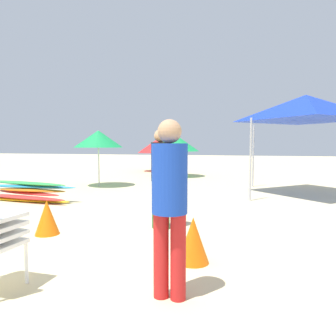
{
  "coord_description": "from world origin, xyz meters",
  "views": [
    {
      "loc": [
        3.36,
        -3.13,
        1.39
      ],
      "look_at": [
        1.49,
        3.27,
        0.91
      ],
      "focal_mm": 33.95,
      "sensor_mm": 36.0,
      "label": 1
    }
  ],
  "objects_px": {
    "surfboard_pile": "(27,192)",
    "lifeguard_near_center": "(170,197)",
    "popup_canopy": "(306,108)",
    "beach_umbrella_far": "(158,146)",
    "beach_umbrella_left": "(98,139)",
    "traffic_cone_near": "(193,240)",
    "traffic_cone_far": "(47,217)",
    "beach_umbrella_mid": "(175,143)",
    "lifeguard_near_left": "(161,172)"
  },
  "relations": [
    {
      "from": "traffic_cone_far",
      "to": "beach_umbrella_mid",
      "type": "bearing_deg",
      "value": 93.12
    },
    {
      "from": "popup_canopy",
      "to": "traffic_cone_near",
      "type": "relative_size",
      "value": 5.24
    },
    {
      "from": "surfboard_pile",
      "to": "traffic_cone_far",
      "type": "distance_m",
      "value": 3.35
    },
    {
      "from": "beach_umbrella_left",
      "to": "traffic_cone_near",
      "type": "relative_size",
      "value": 3.46
    },
    {
      "from": "lifeguard_near_center",
      "to": "traffic_cone_near",
      "type": "bearing_deg",
      "value": 88.37
    },
    {
      "from": "popup_canopy",
      "to": "traffic_cone_far",
      "type": "bearing_deg",
      "value": -128.64
    },
    {
      "from": "traffic_cone_near",
      "to": "traffic_cone_far",
      "type": "xyz_separation_m",
      "value": [
        -2.42,
        0.53,
        -0.0
      ]
    },
    {
      "from": "traffic_cone_far",
      "to": "lifeguard_near_left",
      "type": "bearing_deg",
      "value": 28.07
    },
    {
      "from": "lifeguard_near_left",
      "to": "lifeguard_near_center",
      "type": "height_order",
      "value": "lifeguard_near_left"
    },
    {
      "from": "surfboard_pile",
      "to": "lifeguard_near_center",
      "type": "bearing_deg",
      "value": -38.61
    },
    {
      "from": "popup_canopy",
      "to": "beach_umbrella_far",
      "type": "bearing_deg",
      "value": 134.67
    },
    {
      "from": "surfboard_pile",
      "to": "lifeguard_near_left",
      "type": "bearing_deg",
      "value": -20.96
    },
    {
      "from": "surfboard_pile",
      "to": "beach_umbrella_left",
      "type": "xyz_separation_m",
      "value": [
        0.26,
        3.16,
        1.35
      ]
    },
    {
      "from": "beach_umbrella_mid",
      "to": "traffic_cone_far",
      "type": "bearing_deg",
      "value": -86.88
    },
    {
      "from": "lifeguard_near_center",
      "to": "beach_umbrella_mid",
      "type": "xyz_separation_m",
      "value": [
        -2.92,
        10.94,
        0.58
      ]
    },
    {
      "from": "surfboard_pile",
      "to": "traffic_cone_near",
      "type": "distance_m",
      "value": 5.6
    },
    {
      "from": "traffic_cone_near",
      "to": "beach_umbrella_mid",
      "type": "bearing_deg",
      "value": 106.36
    },
    {
      "from": "surfboard_pile",
      "to": "traffic_cone_far",
      "type": "bearing_deg",
      "value": -44.91
    },
    {
      "from": "beach_umbrella_mid",
      "to": "beach_umbrella_far",
      "type": "height_order",
      "value": "beach_umbrella_mid"
    },
    {
      "from": "traffic_cone_far",
      "to": "lifeguard_near_center",
      "type": "bearing_deg",
      "value": -31.09
    },
    {
      "from": "beach_umbrella_far",
      "to": "traffic_cone_near",
      "type": "xyz_separation_m",
      "value": [
        4.52,
        -12.44,
        -1.09
      ]
    },
    {
      "from": "beach_umbrella_left",
      "to": "traffic_cone_near",
      "type": "xyz_separation_m",
      "value": [
        4.53,
        -6.05,
        -1.32
      ]
    },
    {
      "from": "lifeguard_near_center",
      "to": "beach_umbrella_far",
      "type": "bearing_deg",
      "value": 108.6
    },
    {
      "from": "lifeguard_near_center",
      "to": "beach_umbrella_far",
      "type": "distance_m",
      "value": 14.1
    },
    {
      "from": "popup_canopy",
      "to": "beach_umbrella_mid",
      "type": "relative_size",
      "value": 1.31
    },
    {
      "from": "beach_umbrella_far",
      "to": "traffic_cone_near",
      "type": "relative_size",
      "value": 3.91
    },
    {
      "from": "popup_canopy",
      "to": "traffic_cone_far",
      "type": "height_order",
      "value": "popup_canopy"
    },
    {
      "from": "traffic_cone_near",
      "to": "popup_canopy",
      "type": "bearing_deg",
      "value": 72.24
    },
    {
      "from": "lifeguard_near_left",
      "to": "lifeguard_near_center",
      "type": "bearing_deg",
      "value": -70.51
    },
    {
      "from": "popup_canopy",
      "to": "beach_umbrella_mid",
      "type": "xyz_separation_m",
      "value": [
        -4.85,
        4.08,
        -0.91
      ]
    },
    {
      "from": "lifeguard_near_left",
      "to": "lifeguard_near_center",
      "type": "relative_size",
      "value": 1.02
    },
    {
      "from": "lifeguard_near_left",
      "to": "popup_canopy",
      "type": "xyz_separation_m",
      "value": [
        2.74,
        4.57,
        1.47
      ]
    },
    {
      "from": "surfboard_pile",
      "to": "lifeguard_near_center",
      "type": "distance_m",
      "value": 6.14
    },
    {
      "from": "beach_umbrella_left",
      "to": "beach_umbrella_mid",
      "type": "relative_size",
      "value": 0.87
    },
    {
      "from": "popup_canopy",
      "to": "traffic_cone_near",
      "type": "distance_m",
      "value": 6.6
    },
    {
      "from": "traffic_cone_far",
      "to": "beach_umbrella_far",
      "type": "bearing_deg",
      "value": 99.98
    },
    {
      "from": "traffic_cone_near",
      "to": "traffic_cone_far",
      "type": "relative_size",
      "value": 1.02
    },
    {
      "from": "lifeguard_near_left",
      "to": "traffic_cone_far",
      "type": "distance_m",
      "value": 1.92
    },
    {
      "from": "lifeguard_near_left",
      "to": "lifeguard_near_center",
      "type": "distance_m",
      "value": 2.43
    },
    {
      "from": "beach_umbrella_left",
      "to": "beach_umbrella_mid",
      "type": "height_order",
      "value": "beach_umbrella_left"
    },
    {
      "from": "beach_umbrella_left",
      "to": "traffic_cone_near",
      "type": "bearing_deg",
      "value": -53.16
    },
    {
      "from": "popup_canopy",
      "to": "traffic_cone_far",
      "type": "xyz_separation_m",
      "value": [
        -4.33,
        -5.41,
        -2.15
      ]
    },
    {
      "from": "lifeguard_near_left",
      "to": "traffic_cone_far",
      "type": "xyz_separation_m",
      "value": [
        -1.59,
        -0.85,
        -0.68
      ]
    },
    {
      "from": "traffic_cone_near",
      "to": "traffic_cone_far",
      "type": "height_order",
      "value": "traffic_cone_near"
    },
    {
      "from": "beach_umbrella_left",
      "to": "surfboard_pile",
      "type": "bearing_deg",
      "value": -94.75
    },
    {
      "from": "lifeguard_near_center",
      "to": "popup_canopy",
      "type": "relative_size",
      "value": 0.57
    },
    {
      "from": "lifeguard_near_center",
      "to": "beach_umbrella_far",
      "type": "height_order",
      "value": "beach_umbrella_far"
    },
    {
      "from": "beach_umbrella_left",
      "to": "beach_umbrella_far",
      "type": "distance_m",
      "value": 6.4
    },
    {
      "from": "surfboard_pile",
      "to": "traffic_cone_near",
      "type": "height_order",
      "value": "traffic_cone_near"
    },
    {
      "from": "beach_umbrella_mid",
      "to": "lifeguard_near_center",
      "type": "bearing_deg",
      "value": -75.07
    }
  ]
}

